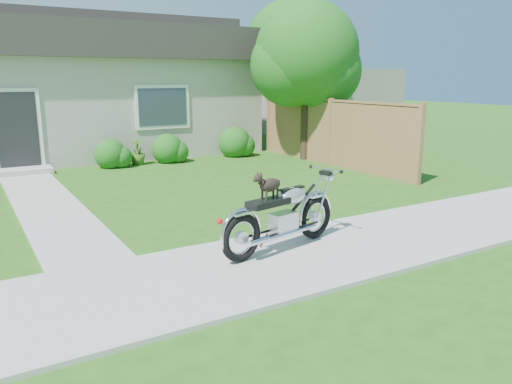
# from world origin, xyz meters

# --- Properties ---
(ground) EXTENTS (80.00, 80.00, 0.00)m
(ground) POSITION_xyz_m (0.00, 0.00, 0.00)
(ground) COLOR #235114
(ground) RESTS_ON ground
(sidewalk) EXTENTS (24.00, 2.20, 0.04)m
(sidewalk) POSITION_xyz_m (0.00, 0.00, 0.02)
(sidewalk) COLOR #9E9B93
(sidewalk) RESTS_ON ground
(walkway) EXTENTS (1.20, 8.00, 0.03)m
(walkway) POSITION_xyz_m (-1.50, 5.00, 0.01)
(walkway) COLOR #9E9B93
(walkway) RESTS_ON ground
(house) EXTENTS (12.60, 7.03, 4.50)m
(house) POSITION_xyz_m (-0.00, 11.99, 2.16)
(house) COLOR #A59F95
(house) RESTS_ON ground
(fence) EXTENTS (0.12, 6.62, 1.90)m
(fence) POSITION_xyz_m (6.30, 5.75, 0.94)
(fence) COLOR #A36949
(fence) RESTS_ON ground
(tree_near) EXTENTS (3.07, 3.07, 4.70)m
(tree_near) POSITION_xyz_m (6.39, 6.83, 3.01)
(tree_near) COLOR #3D2B1C
(tree_near) RESTS_ON ground
(tree_far) EXTENTS (3.47, 3.47, 5.32)m
(tree_far) POSITION_xyz_m (8.41, 10.59, 3.41)
(tree_far) COLOR #3D2B1C
(tree_far) RESTS_ON ground
(shrub_row) EXTENTS (11.10, 1.09, 1.09)m
(shrub_row) POSITION_xyz_m (-0.11, 8.50, 0.42)
(shrub_row) COLOR #1C5717
(shrub_row) RESTS_ON ground
(potted_plant_right) EXTENTS (0.45, 0.45, 0.78)m
(potted_plant_right) POSITION_xyz_m (1.53, 8.55, 0.39)
(potted_plant_right) COLOR #365F1A
(potted_plant_right) RESTS_ON ground
(motorcycle_with_dog) EXTENTS (2.20, 0.76, 1.16)m
(motorcycle_with_dog) POSITION_xyz_m (1.02, 0.32, 0.55)
(motorcycle_with_dog) COLOR black
(motorcycle_with_dog) RESTS_ON sidewalk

